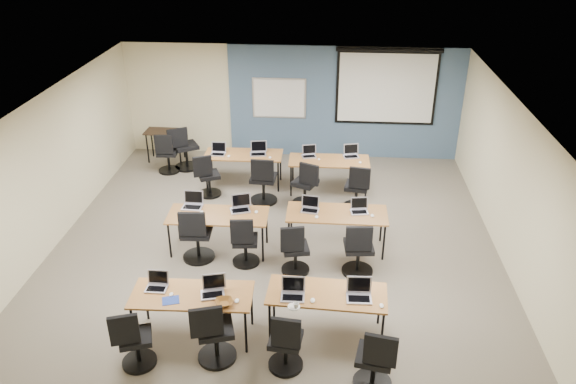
# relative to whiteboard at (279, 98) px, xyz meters

# --- Properties ---
(floor) EXTENTS (8.00, 9.00, 0.02)m
(floor) POSITION_rel_whiteboard_xyz_m (0.30, -4.43, -1.45)
(floor) COLOR #6B6354
(floor) RESTS_ON ground
(ceiling) EXTENTS (8.00, 9.00, 0.02)m
(ceiling) POSITION_rel_whiteboard_xyz_m (0.30, -4.43, 1.25)
(ceiling) COLOR white
(ceiling) RESTS_ON ground
(wall_back) EXTENTS (8.00, 0.04, 2.70)m
(wall_back) POSITION_rel_whiteboard_xyz_m (0.30, 0.07, -0.10)
(wall_back) COLOR beige
(wall_back) RESTS_ON ground
(wall_left) EXTENTS (0.04, 9.00, 2.70)m
(wall_left) POSITION_rel_whiteboard_xyz_m (-3.70, -4.43, -0.10)
(wall_left) COLOR beige
(wall_left) RESTS_ON ground
(wall_right) EXTENTS (0.04, 9.00, 2.70)m
(wall_right) POSITION_rel_whiteboard_xyz_m (4.30, -4.43, -0.10)
(wall_right) COLOR beige
(wall_right) RESTS_ON ground
(blue_accent_panel) EXTENTS (5.50, 0.04, 2.70)m
(blue_accent_panel) POSITION_rel_whiteboard_xyz_m (1.55, 0.04, -0.10)
(blue_accent_panel) COLOR #3D5977
(blue_accent_panel) RESTS_ON wall_back
(whiteboard) EXTENTS (1.28, 0.03, 0.98)m
(whiteboard) POSITION_rel_whiteboard_xyz_m (0.00, 0.00, 0.00)
(whiteboard) COLOR silver
(whiteboard) RESTS_ON wall_back
(projector_screen) EXTENTS (2.40, 0.10, 1.82)m
(projector_screen) POSITION_rel_whiteboard_xyz_m (2.50, -0.02, 0.44)
(projector_screen) COLOR black
(projector_screen) RESTS_ON wall_back
(training_table_front_left) EXTENTS (1.70, 0.71, 0.73)m
(training_table_front_left) POSITION_rel_whiteboard_xyz_m (-0.62, -6.65, -0.77)
(training_table_front_left) COLOR olive
(training_table_front_left) RESTS_ON floor
(training_table_front_right) EXTENTS (1.67, 0.70, 0.73)m
(training_table_front_right) POSITION_rel_whiteboard_xyz_m (1.26, -6.48, -0.77)
(training_table_front_right) COLOR #A37948
(training_table_front_right) RESTS_ON floor
(training_table_mid_left) EXTENTS (1.75, 0.73, 0.73)m
(training_table_mid_left) POSITION_rel_whiteboard_xyz_m (-0.68, -4.40, -0.77)
(training_table_mid_left) COLOR brown
(training_table_mid_left) RESTS_ON floor
(training_table_mid_right) EXTENTS (1.77, 0.74, 0.73)m
(training_table_mid_right) POSITION_rel_whiteboard_xyz_m (1.40, -4.18, -0.77)
(training_table_mid_right) COLOR #955728
(training_table_mid_right) RESTS_ON floor
(training_table_back_left) EXTENTS (1.68, 0.70, 0.73)m
(training_table_back_left) POSITION_rel_whiteboard_xyz_m (-0.63, -1.73, -0.77)
(training_table_back_left) COLOR brown
(training_table_back_left) RESTS_ON floor
(training_table_back_right) EXTENTS (1.70, 0.71, 0.73)m
(training_table_back_right) POSITION_rel_whiteboard_xyz_m (1.23, -1.91, -0.77)
(training_table_back_right) COLOR #945C37
(training_table_back_right) RESTS_ON floor
(laptop_0) EXTENTS (0.30, 0.25, 0.23)m
(laptop_0) POSITION_rel_whiteboard_xyz_m (-1.14, -6.54, -0.66)
(laptop_0) COLOR #AFAEBC
(laptop_0) RESTS_ON training_table_front_left
(mouse_0) EXTENTS (0.07, 0.10, 0.03)m
(mouse_0) POSITION_rel_whiteboard_xyz_m (-0.90, -6.70, -0.71)
(mouse_0) COLOR white
(mouse_0) RESTS_ON training_table_front_left
(task_chair_0) EXTENTS (0.48, 0.47, 0.95)m
(task_chair_0) POSITION_rel_whiteboard_xyz_m (-1.27, -7.31, -1.06)
(task_chair_0) COLOR black
(task_chair_0) RESTS_ON floor
(laptop_1) EXTENTS (0.33, 0.28, 0.25)m
(laptop_1) POSITION_rel_whiteboard_xyz_m (-0.32, -6.60, -0.66)
(laptop_1) COLOR silver
(laptop_1) RESTS_ON training_table_front_left
(mouse_1) EXTENTS (0.07, 0.10, 0.04)m
(mouse_1) POSITION_rel_whiteboard_xyz_m (0.03, -6.77, -0.71)
(mouse_1) COLOR white
(mouse_1) RESTS_ON training_table_front_left
(task_chair_1) EXTENTS (0.54, 0.53, 1.01)m
(task_chair_1) POSITION_rel_whiteboard_xyz_m (-0.23, -7.13, -1.03)
(task_chair_1) COLOR black
(task_chair_1) RESTS_ON floor
(laptop_2) EXTENTS (0.33, 0.28, 0.25)m
(laptop_2) POSITION_rel_whiteboard_xyz_m (0.79, -6.58, -0.66)
(laptop_2) COLOR silver
(laptop_2) RESTS_ON training_table_front_right
(mouse_2) EXTENTS (0.07, 0.11, 0.04)m
(mouse_2) POSITION_rel_whiteboard_xyz_m (1.07, -6.68, -0.71)
(mouse_2) COLOR white
(mouse_2) RESTS_ON training_table_front_right
(task_chair_2) EXTENTS (0.47, 0.47, 0.96)m
(task_chair_2) POSITION_rel_whiteboard_xyz_m (0.74, -7.22, -1.06)
(task_chair_2) COLOR black
(task_chair_2) RESTS_ON floor
(laptop_3) EXTENTS (0.35, 0.29, 0.26)m
(laptop_3) POSITION_rel_whiteboard_xyz_m (1.70, -6.53, -0.66)
(laptop_3) COLOR #B2B2B2
(laptop_3) RESTS_ON training_table_front_right
(mouse_3) EXTENTS (0.09, 0.11, 0.03)m
(mouse_3) POSITION_rel_whiteboard_xyz_m (2.00, -6.72, -0.71)
(mouse_3) COLOR white
(mouse_3) RESTS_ON training_table_front_right
(task_chair_3) EXTENTS (0.51, 0.51, 0.99)m
(task_chair_3) POSITION_rel_whiteboard_xyz_m (1.89, -7.46, -1.04)
(task_chair_3) COLOR black
(task_chair_3) RESTS_ON floor
(laptop_4) EXTENTS (0.35, 0.30, 0.27)m
(laptop_4) POSITION_rel_whiteboard_xyz_m (-1.18, -4.14, -0.65)
(laptop_4) COLOR #B2B2B9
(laptop_4) RESTS_ON training_table_mid_left
(mouse_4) EXTENTS (0.08, 0.11, 0.03)m
(mouse_4) POSITION_rel_whiteboard_xyz_m (-0.98, -4.35, -0.71)
(mouse_4) COLOR white
(mouse_4) RESTS_ON training_table_mid_left
(task_chair_4) EXTENTS (0.56, 0.56, 1.03)m
(task_chair_4) POSITION_rel_whiteboard_xyz_m (-1.01, -4.74, -1.02)
(task_chair_4) COLOR black
(task_chair_4) RESTS_ON floor
(laptop_5) EXTENTS (0.34, 0.29, 0.26)m
(laptop_5) POSITION_rel_whiteboard_xyz_m (-0.31, -4.19, -0.66)
(laptop_5) COLOR silver
(laptop_5) RESTS_ON training_table_mid_left
(mouse_5) EXTENTS (0.08, 0.11, 0.04)m
(mouse_5) POSITION_rel_whiteboard_xyz_m (-0.02, -4.28, -0.71)
(mouse_5) COLOR white
(mouse_5) RESTS_ON training_table_mid_left
(task_chair_5) EXTENTS (0.47, 0.47, 0.96)m
(task_chair_5) POSITION_rel_whiteboard_xyz_m (-0.16, -4.82, -1.06)
(task_chair_5) COLOR black
(task_chair_5) RESTS_ON floor
(laptop_6) EXTENTS (0.31, 0.26, 0.24)m
(laptop_6) POSITION_rel_whiteboard_xyz_m (0.92, -4.11, -0.66)
(laptop_6) COLOR #B1B1B1
(laptop_6) RESTS_ON training_table_mid_right
(mouse_6) EXTENTS (0.07, 0.11, 0.04)m
(mouse_6) POSITION_rel_whiteboard_xyz_m (1.05, -4.37, -0.71)
(mouse_6) COLOR white
(mouse_6) RESTS_ON training_table_mid_right
(task_chair_6) EXTENTS (0.48, 0.48, 0.96)m
(task_chair_6) POSITION_rel_whiteboard_xyz_m (0.71, -5.00, -1.05)
(task_chair_6) COLOR black
(task_chair_6) RESTS_ON floor
(laptop_7) EXTENTS (0.31, 0.26, 0.23)m
(laptop_7) POSITION_rel_whiteboard_xyz_m (1.79, -4.09, -0.66)
(laptop_7) COLOR #A6A5B2
(laptop_7) RESTS_ON training_table_mid_right
(mouse_7) EXTENTS (0.09, 0.11, 0.04)m
(mouse_7) POSITION_rel_whiteboard_xyz_m (2.01, -4.25, -0.71)
(mouse_7) COLOR white
(mouse_7) RESTS_ON training_table_mid_right
(task_chair_7) EXTENTS (0.53, 0.53, 1.01)m
(task_chair_7) POSITION_rel_whiteboard_xyz_m (1.76, -4.95, -1.03)
(task_chair_7) COLOR black
(task_chair_7) RESTS_ON floor
(laptop_8) EXTENTS (0.32, 0.27, 0.24)m
(laptop_8) POSITION_rel_whiteboard_xyz_m (-1.17, -1.76, -0.66)
(laptop_8) COLOR silver
(laptop_8) RESTS_ON training_table_back_left
(mouse_8) EXTENTS (0.08, 0.11, 0.04)m
(mouse_8) POSITION_rel_whiteboard_xyz_m (-0.92, -1.89, -0.71)
(mouse_8) COLOR white
(mouse_8) RESTS_ON training_table_back_left
(task_chair_8) EXTENTS (0.51, 0.48, 0.97)m
(task_chair_8) POSITION_rel_whiteboard_xyz_m (-1.31, -2.33, -1.05)
(task_chair_8) COLOR black
(task_chair_8) RESTS_ON floor
(laptop_9) EXTENTS (0.35, 0.30, 0.27)m
(laptop_9) POSITION_rel_whiteboard_xyz_m (-0.31, -1.68, -0.65)
(laptop_9) COLOR #B4B4C0
(laptop_9) RESTS_ON training_table_back_left
(mouse_9) EXTENTS (0.09, 0.11, 0.04)m
(mouse_9) POSITION_rel_whiteboard_xyz_m (-0.03, -1.89, -0.71)
(mouse_9) COLOR white
(mouse_9) RESTS_ON training_table_back_left
(task_chair_9) EXTENTS (0.57, 0.57, 1.04)m
(task_chair_9) POSITION_rel_whiteboard_xyz_m (-0.10, -2.54, -1.02)
(task_chair_9) COLOR black
(task_chair_9) RESTS_ON floor
(laptop_10) EXTENTS (0.30, 0.26, 0.23)m
(laptop_10) POSITION_rel_whiteboard_xyz_m (0.80, -1.72, -0.66)
(laptop_10) COLOR silver
(laptop_10) RESTS_ON training_table_back_right
(mouse_10) EXTENTS (0.07, 0.10, 0.03)m
(mouse_10) POSITION_rel_whiteboard_xyz_m (1.02, -1.90, -0.71)
(mouse_10) COLOR white
(mouse_10) RESTS_ON training_table_back_right
(task_chair_10) EXTENTS (0.55, 0.51, 0.99)m
(task_chair_10) POSITION_rel_whiteboard_xyz_m (0.78, -2.59, -1.04)
(task_chair_10) COLOR black
(task_chair_10) RESTS_ON floor
(laptop_11) EXTENTS (0.32, 0.28, 0.25)m
(laptop_11) POSITION_rel_whiteboard_xyz_m (1.70, -1.66, -0.66)
(laptop_11) COLOR #A8A8AE
(laptop_11) RESTS_ON training_table_back_right
(mouse_11) EXTENTS (0.09, 0.11, 0.03)m
(mouse_11) POSITION_rel_whiteboard_xyz_m (1.88, -2.00, -0.71)
(mouse_11) COLOR white
(mouse_11) RESTS_ON training_table_back_right
(task_chair_11) EXTENTS (0.51, 0.51, 0.99)m
(task_chair_11) POSITION_rel_whiteboard_xyz_m (1.81, -2.67, -1.04)
(task_chair_11) COLOR black
(task_chair_11) RESTS_ON floor
(blue_mousepad) EXTENTS (0.28, 0.25, 0.01)m
(blue_mousepad) POSITION_rel_whiteboard_xyz_m (-0.87, -6.81, -0.72)
(blue_mousepad) COLOR #223A99
(blue_mousepad) RESTS_ON training_table_front_left
(snack_bowl) EXTENTS (0.32, 0.32, 0.06)m
(snack_bowl) POSITION_rel_whiteboard_xyz_m (-0.13, -6.83, -0.69)
(snack_bowl) COLOR #97522F
(snack_bowl) RESTS_ON training_table_front_left
(snack_plate) EXTENTS (0.18, 0.18, 0.01)m
(snack_plate) POSITION_rel_whiteboard_xyz_m (0.82, -6.82, -0.71)
(snack_plate) COLOR white
(snack_plate) RESTS_ON training_table_front_right
(coffee_cup) EXTENTS (0.08, 0.08, 0.07)m
(coffee_cup) POSITION_rel_whiteboard_xyz_m (0.85, -6.85, -0.67)
(coffee_cup) COLOR white
(coffee_cup) RESTS_ON snack_plate
(utility_table) EXTENTS (0.90, 0.50, 0.75)m
(utility_table) POSITION_rel_whiteboard_xyz_m (-2.71, -0.54, -0.80)
(utility_table) COLOR #302212
(utility_table) RESTS_ON floor
(spare_chair_a) EXTENTS (0.64, 0.58, 1.05)m
(spare_chair_a) POSITION_rel_whiteboard_xyz_m (-2.13, -1.00, -1.01)
(spare_chair_a) COLOR black
(spare_chair_a) RESTS_ON floor
(spare_chair_b) EXTENTS (0.50, 0.50, 0.98)m
(spare_chair_b) POSITION_rel_whiteboard_xyz_m (-2.48, -1.24, -1.05)
(spare_chair_b) COLOR black
(spare_chair_b) RESTS_ON floor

